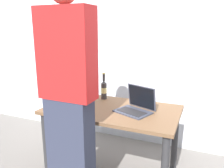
{
  "coord_description": "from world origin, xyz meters",
  "views": [
    {
      "loc": [
        0.83,
        -1.99,
        1.52
      ],
      "look_at": [
        -0.0,
        0.0,
        0.99
      ],
      "focal_mm": 36.5,
      "sensor_mm": 36.0,
      "label": 1
    }
  ],
  "objects_px": {
    "person_figure": "(68,94)",
    "beer_bottle_amber": "(84,90)",
    "beer_bottle_green": "(88,89)",
    "beer_bottle_brown": "(104,89)",
    "laptop": "(136,106)"
  },
  "relations": [
    {
      "from": "laptop",
      "to": "beer_bottle_green",
      "type": "xyz_separation_m",
      "value": [
        -0.61,
        0.16,
        0.07
      ]
    },
    {
      "from": "beer_bottle_brown",
      "to": "beer_bottle_green",
      "type": "bearing_deg",
      "value": -151.9
    },
    {
      "from": "laptop",
      "to": "beer_bottle_green",
      "type": "height_order",
      "value": "beer_bottle_green"
    },
    {
      "from": "beer_bottle_amber",
      "to": "person_figure",
      "type": "relative_size",
      "value": 0.16
    },
    {
      "from": "laptop",
      "to": "person_figure",
      "type": "height_order",
      "value": "person_figure"
    },
    {
      "from": "laptop",
      "to": "person_figure",
      "type": "relative_size",
      "value": 0.21
    },
    {
      "from": "beer_bottle_amber",
      "to": "beer_bottle_brown",
      "type": "height_order",
      "value": "beer_bottle_amber"
    },
    {
      "from": "beer_bottle_green",
      "to": "beer_bottle_brown",
      "type": "height_order",
      "value": "beer_bottle_green"
    },
    {
      "from": "beer_bottle_green",
      "to": "beer_bottle_brown",
      "type": "relative_size",
      "value": 1.05
    },
    {
      "from": "beer_bottle_brown",
      "to": "person_figure",
      "type": "height_order",
      "value": "person_figure"
    },
    {
      "from": "beer_bottle_amber",
      "to": "person_figure",
      "type": "height_order",
      "value": "person_figure"
    },
    {
      "from": "beer_bottle_green",
      "to": "beer_bottle_brown",
      "type": "distance_m",
      "value": 0.17
    },
    {
      "from": "person_figure",
      "to": "beer_bottle_amber",
      "type": "bearing_deg",
      "value": 108.46
    },
    {
      "from": "beer_bottle_green",
      "to": "beer_bottle_amber",
      "type": "bearing_deg",
      "value": -90.13
    },
    {
      "from": "beer_bottle_green",
      "to": "beer_bottle_brown",
      "type": "bearing_deg",
      "value": 28.1
    }
  ]
}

